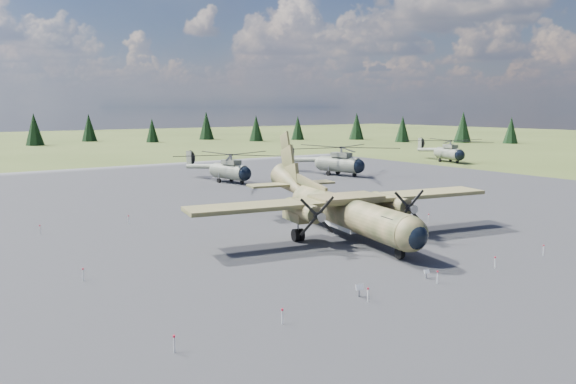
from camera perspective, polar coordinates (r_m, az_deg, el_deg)
ground at (r=45.99m, az=0.31°, el=-5.47°), size 500.00×500.00×0.00m
apron at (r=54.28m, az=-5.77°, el=-3.33°), size 120.00×120.00×0.04m
transport_plane at (r=49.43m, az=5.32°, el=-1.37°), size 28.05×25.23×9.25m
helicopter_near at (r=83.99m, az=-5.99°, el=3.02°), size 20.09×21.52×4.34m
helicopter_mid at (r=92.79m, az=5.19°, el=3.77°), size 23.28×24.18×4.82m
helicopter_far at (r=119.99m, az=16.03°, el=4.47°), size 21.84×22.66×4.56m
info_placard_left at (r=34.07m, az=7.27°, el=-9.69°), size 0.54×0.34×0.79m
info_placard_right at (r=38.43m, az=13.90°, el=-7.94°), size 0.42×0.25×0.61m
barrier_fence at (r=45.56m, az=-0.11°, el=-4.95°), size 33.12×29.62×0.85m
treeline at (r=47.71m, az=8.82°, el=0.76°), size 310.88×312.97×10.95m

